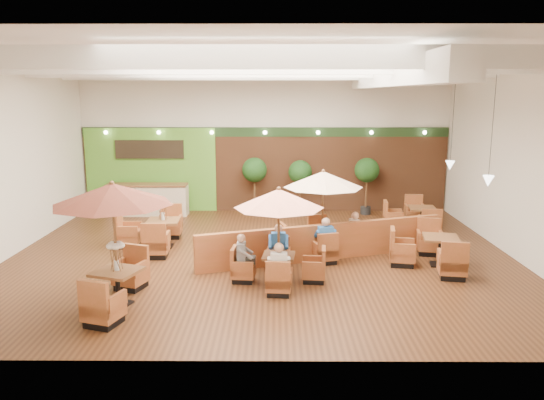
{
  "coord_description": "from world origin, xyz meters",
  "views": [
    {
      "loc": [
        0.4,
        -14.3,
        4.46
      ],
      "look_at": [
        0.3,
        0.5,
        1.5
      ],
      "focal_mm": 35.0,
      "sensor_mm": 36.0,
      "label": 1
    }
  ],
  "objects_px": {
    "table_3": "(154,231)",
    "diner_3": "(325,236)",
    "booth_divider": "(325,242)",
    "topiary_2": "(367,172)",
    "table_1": "(279,217)",
    "diner_1": "(278,242)",
    "table_5": "(413,219)",
    "table_4": "(429,252)",
    "diner_2": "(243,252)",
    "service_counter": "(147,200)",
    "table_0": "(113,212)",
    "diner_0": "(279,263)",
    "diner_4": "(353,228)",
    "topiary_1": "(300,174)",
    "topiary_0": "(255,172)",
    "table_2": "(323,196)"
  },
  "relations": [
    {
      "from": "table_0",
      "to": "diner_0",
      "type": "xyz_separation_m",
      "value": [
        3.45,
        0.64,
        -1.31
      ]
    },
    {
      "from": "table_1",
      "to": "table_3",
      "type": "xyz_separation_m",
      "value": [
        -3.67,
        2.97,
        -1.15
      ]
    },
    {
      "from": "table_5",
      "to": "topiary_2",
      "type": "xyz_separation_m",
      "value": [
        -1.21,
        2.28,
        1.24
      ]
    },
    {
      "from": "topiary_2",
      "to": "table_4",
      "type": "bearing_deg",
      "value": -83.93
    },
    {
      "from": "topiary_0",
      "to": "topiary_1",
      "type": "height_order",
      "value": "topiary_0"
    },
    {
      "from": "table_1",
      "to": "diner_1",
      "type": "height_order",
      "value": "table_1"
    },
    {
      "from": "booth_divider",
      "to": "topiary_2",
      "type": "bearing_deg",
      "value": 50.51
    },
    {
      "from": "diner_0",
      "to": "diner_3",
      "type": "xyz_separation_m",
      "value": [
        1.25,
        2.29,
        0.01
      ]
    },
    {
      "from": "table_3",
      "to": "topiary_0",
      "type": "bearing_deg",
      "value": 55.08
    },
    {
      "from": "diner_0",
      "to": "table_5",
      "type": "bearing_deg",
      "value": 52.96
    },
    {
      "from": "topiary_0",
      "to": "diner_1",
      "type": "relative_size",
      "value": 2.87
    },
    {
      "from": "table_1",
      "to": "diner_3",
      "type": "distance_m",
      "value": 2.09
    },
    {
      "from": "table_1",
      "to": "topiary_2",
      "type": "height_order",
      "value": "table_1"
    },
    {
      "from": "topiary_1",
      "to": "diner_1",
      "type": "bearing_deg",
      "value": -97.39
    },
    {
      "from": "topiary_2",
      "to": "diner_2",
      "type": "xyz_separation_m",
      "value": [
        -4.19,
        -7.38,
        -0.86
      ]
    },
    {
      "from": "table_3",
      "to": "diner_4",
      "type": "relative_size",
      "value": 3.71
    },
    {
      "from": "diner_1",
      "to": "diner_2",
      "type": "distance_m",
      "value": 1.2
    },
    {
      "from": "topiary_1",
      "to": "diner_2",
      "type": "relative_size",
      "value": 2.81
    },
    {
      "from": "table_3",
      "to": "service_counter",
      "type": "bearing_deg",
      "value": 103.53
    },
    {
      "from": "topiary_1",
      "to": "diner_4",
      "type": "distance_m",
      "value": 5.27
    },
    {
      "from": "booth_divider",
      "to": "diner_4",
      "type": "height_order",
      "value": "diner_4"
    },
    {
      "from": "topiary_1",
      "to": "diner_0",
      "type": "bearing_deg",
      "value": -95.88
    },
    {
      "from": "table_2",
      "to": "table_3",
      "type": "relative_size",
      "value": 0.89
    },
    {
      "from": "table_5",
      "to": "table_1",
      "type": "bearing_deg",
      "value": -125.62
    },
    {
      "from": "service_counter",
      "to": "topiary_2",
      "type": "distance_m",
      "value": 8.28
    },
    {
      "from": "table_3",
      "to": "diner_3",
      "type": "height_order",
      "value": "table_3"
    },
    {
      "from": "table_4",
      "to": "diner_4",
      "type": "xyz_separation_m",
      "value": [
        -1.86,
        1.06,
        0.37
      ]
    },
    {
      "from": "table_3",
      "to": "topiary_0",
      "type": "distance_m",
      "value": 5.36
    },
    {
      "from": "table_4",
      "to": "table_5",
      "type": "distance_m",
      "value": 3.88
    },
    {
      "from": "table_5",
      "to": "diner_4",
      "type": "xyz_separation_m",
      "value": [
        -2.42,
        -2.78,
        0.38
      ]
    },
    {
      "from": "diner_4",
      "to": "diner_3",
      "type": "bearing_deg",
      "value": 114.18
    },
    {
      "from": "table_1",
      "to": "table_5",
      "type": "bearing_deg",
      "value": 53.43
    },
    {
      "from": "table_3",
      "to": "diner_3",
      "type": "bearing_deg",
      "value": -19.57
    },
    {
      "from": "booth_divider",
      "to": "topiary_0",
      "type": "distance_m",
      "value": 6.13
    },
    {
      "from": "booth_divider",
      "to": "diner_4",
      "type": "distance_m",
      "value": 1.06
    },
    {
      "from": "topiary_1",
      "to": "diner_2",
      "type": "xyz_separation_m",
      "value": [
        -1.7,
        -7.38,
        -0.79
      ]
    },
    {
      "from": "topiary_2",
      "to": "diner_0",
      "type": "bearing_deg",
      "value": -112.07
    },
    {
      "from": "table_4",
      "to": "table_3",
      "type": "bearing_deg",
      "value": 177.57
    },
    {
      "from": "table_0",
      "to": "diner_2",
      "type": "height_order",
      "value": "table_0"
    },
    {
      "from": "diner_0",
      "to": "diner_1",
      "type": "bearing_deg",
      "value": 90.35
    },
    {
      "from": "diner_3",
      "to": "booth_divider",
      "type": "bearing_deg",
      "value": 75.9
    },
    {
      "from": "table_4",
      "to": "diner_2",
      "type": "relative_size",
      "value": 3.76
    },
    {
      "from": "table_1",
      "to": "diner_2",
      "type": "relative_size",
      "value": 3.2
    },
    {
      "from": "topiary_0",
      "to": "diner_3",
      "type": "relative_size",
      "value": 2.68
    },
    {
      "from": "table_5",
      "to": "topiary_2",
      "type": "distance_m",
      "value": 2.86
    },
    {
      "from": "table_2",
      "to": "topiary_2",
      "type": "bearing_deg",
      "value": 52.56
    },
    {
      "from": "table_5",
      "to": "topiary_1",
      "type": "bearing_deg",
      "value": 154.53
    },
    {
      "from": "booth_divider",
      "to": "table_5",
      "type": "distance_m",
      "value": 4.69
    },
    {
      "from": "table_4",
      "to": "table_5",
      "type": "height_order",
      "value": "table_4"
    },
    {
      "from": "topiary_2",
      "to": "diner_2",
      "type": "bearing_deg",
      "value": -119.57
    }
  ]
}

